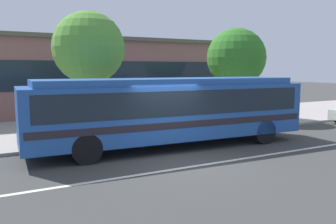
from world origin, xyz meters
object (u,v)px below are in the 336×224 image
at_px(pedestrian_walking_along_curb, 194,109).
at_px(street_tree_near_stop, 89,48).
at_px(transit_bus, 170,107).
at_px(street_tree_mid_block, 236,58).
at_px(bus_stop_sign, 214,97).
at_px(pedestrian_waiting_near_sign, 136,110).

height_order(pedestrian_walking_along_curb, street_tree_near_stop, street_tree_near_stop).
bearing_deg(pedestrian_walking_along_curb, transit_bus, -136.36).
relative_size(street_tree_near_stop, street_tree_mid_block, 1.05).
height_order(street_tree_near_stop, street_tree_mid_block, street_tree_near_stop).
xyz_separation_m(bus_stop_sign, street_tree_mid_block, (3.49, 2.72, 2.01)).
height_order(pedestrian_waiting_near_sign, bus_stop_sign, bus_stop_sign).
xyz_separation_m(transit_bus, street_tree_mid_block, (6.95, 4.66, 2.11)).
relative_size(bus_stop_sign, street_tree_mid_block, 0.45).
distance_m(bus_stop_sign, street_tree_near_stop, 6.37).
xyz_separation_m(pedestrian_waiting_near_sign, street_tree_mid_block, (7.01, 1.35, 2.56)).
relative_size(pedestrian_walking_along_curb, street_tree_near_stop, 0.29).
bearing_deg(street_tree_near_stop, bus_stop_sign, -24.01).
xyz_separation_m(transit_bus, pedestrian_walking_along_curb, (2.73, 2.60, -0.50)).
distance_m(pedestrian_waiting_near_sign, bus_stop_sign, 3.82).
height_order(transit_bus, street_tree_mid_block, street_tree_mid_block).
distance_m(pedestrian_waiting_near_sign, pedestrian_walking_along_curb, 2.88).
height_order(bus_stop_sign, street_tree_mid_block, street_tree_mid_block).
bearing_deg(pedestrian_walking_along_curb, bus_stop_sign, -41.90).
bearing_deg(bus_stop_sign, street_tree_mid_block, 37.97).
bearing_deg(bus_stop_sign, street_tree_near_stop, 155.99).
relative_size(pedestrian_waiting_near_sign, pedestrian_walking_along_curb, 1.05).
bearing_deg(transit_bus, bus_stop_sign, 29.27).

